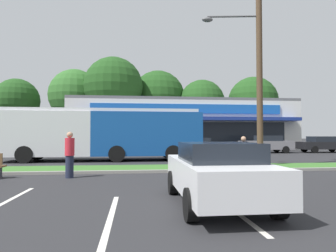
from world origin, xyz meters
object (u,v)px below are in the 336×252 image
(car_1, at_px, (217,172))
(car_2, at_px, (200,145))
(pedestrian_near_bench, at_px, (244,155))
(pedestrian_mid, at_px, (70,155))
(car_5, at_px, (323,144))
(city_bus, at_px, (103,133))
(car_0, at_px, (266,144))
(utility_pole, at_px, (257,55))

(car_1, height_order, car_2, car_1)
(pedestrian_near_bench, xyz_separation_m, pedestrian_mid, (-7.01, -0.34, 0.09))
(car_5, height_order, pedestrian_near_bench, pedestrian_near_bench)
(city_bus, relative_size, car_0, 2.70)
(car_2, distance_m, pedestrian_near_bench, 13.88)
(utility_pole, xyz_separation_m, city_bus, (-8.09, 4.96, -3.89))
(car_5, distance_m, pedestrian_near_bench, 18.82)
(city_bus, xyz_separation_m, pedestrian_mid, (-0.47, -7.49, -0.88))
(utility_pole, bearing_deg, pedestrian_mid, -163.51)
(car_1, bearing_deg, pedestrian_mid, 42.07)
(car_2, bearing_deg, car_0, -0.72)
(city_bus, bearing_deg, car_0, -155.20)
(pedestrian_mid, bearing_deg, utility_pole, 129.55)
(car_5, xyz_separation_m, pedestrian_mid, (-19.86, -14.10, 0.12))
(city_bus, xyz_separation_m, car_5, (19.39, 6.60, -1.00))
(city_bus, bearing_deg, pedestrian_mid, 85.81)
(car_1, bearing_deg, utility_pole, -29.45)
(car_5, bearing_deg, car_0, -179.98)
(car_1, distance_m, pedestrian_near_bench, 5.82)
(pedestrian_mid, bearing_deg, car_1, 65.13)
(city_bus, height_order, car_1, city_bus)
(car_1, xyz_separation_m, pedestrian_mid, (-4.38, 4.86, 0.12))
(pedestrian_mid, bearing_deg, pedestrian_near_bench, 115.85)
(utility_pole, distance_m, pedestrian_near_bench, 5.55)
(pedestrian_near_bench, relative_size, pedestrian_mid, 0.90)
(car_0, relative_size, pedestrian_near_bench, 2.92)
(utility_pole, xyz_separation_m, car_1, (-4.17, -7.39, -4.89))
(car_2, bearing_deg, pedestrian_near_bench, -94.99)
(utility_pole, distance_m, car_0, 13.81)
(city_bus, bearing_deg, car_5, -161.83)
(utility_pole, relative_size, car_0, 2.30)
(city_bus, xyz_separation_m, car_0, (13.88, 6.60, -0.96))
(city_bus, distance_m, car_5, 20.51)
(utility_pole, height_order, car_5, utility_pole)
(car_2, bearing_deg, city_bus, -139.26)
(car_0, height_order, pedestrian_mid, pedestrian_mid)
(car_2, relative_size, pedestrian_near_bench, 2.80)
(car_1, height_order, car_5, car_5)
(car_2, bearing_deg, car_1, -101.40)
(utility_pole, xyz_separation_m, pedestrian_near_bench, (-1.54, -2.19, -4.86))
(car_1, distance_m, car_5, 24.47)
(pedestrian_mid, bearing_deg, car_0, 157.55)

